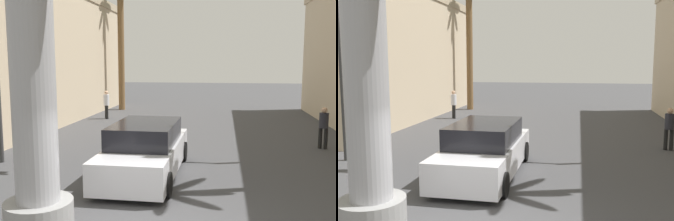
% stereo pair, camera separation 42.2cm
% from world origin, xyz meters
% --- Properties ---
extents(ground_plane, '(89.04, 89.04, 0.00)m').
position_xyz_m(ground_plane, '(0.00, 10.00, 0.00)').
color(ground_plane, '#424244').
extents(building_left, '(7.35, 16.44, 7.49)m').
position_xyz_m(building_left, '(-10.26, 13.94, 3.75)').
color(building_left, '#C6B293').
rests_on(building_left, ground).
extents(traffic_light_mast, '(4.97, 0.32, 6.42)m').
position_xyz_m(traffic_light_mast, '(-4.36, 4.77, 4.47)').
color(traffic_light_mast, '#333333').
rests_on(traffic_light_mast, ground).
extents(car_lead, '(2.05, 5.03, 1.56)m').
position_xyz_m(car_lead, '(-0.78, 4.11, 0.74)').
color(car_lead, black).
rests_on(car_lead, ground).
extents(palm_tree_far_left, '(2.51, 2.51, 8.67)m').
position_xyz_m(palm_tree_far_left, '(-5.62, 18.94, 5.04)').
color(palm_tree_far_left, brown).
rests_on(palm_tree_far_left, ground).
extents(pedestrian_mid_right, '(0.44, 0.44, 1.61)m').
position_xyz_m(pedestrian_mid_right, '(5.24, 8.42, 0.93)').
color(pedestrian_mid_right, black).
rests_on(pedestrian_mid_right, ground).
extents(pedestrian_far_left, '(0.47, 0.47, 1.65)m').
position_xyz_m(pedestrian_far_left, '(-5.34, 14.60, 0.96)').
color(pedestrian_far_left, black).
rests_on(pedestrian_far_left, ground).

